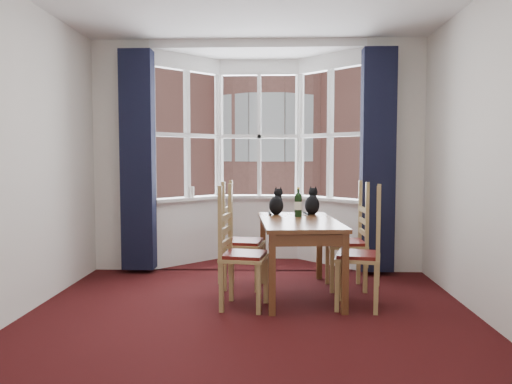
{
  "coord_description": "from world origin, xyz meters",
  "views": [
    {
      "loc": [
        0.21,
        -3.83,
        1.39
      ],
      "look_at": [
        0.03,
        1.05,
        1.05
      ],
      "focal_mm": 35.0,
      "sensor_mm": 36.0,
      "label": 1
    }
  ],
  "objects_px": {
    "cat_right": "(312,203)",
    "candle_tall": "(192,192)",
    "chair_right_near": "(368,258)",
    "chair_left_near": "(235,257)",
    "cat_left": "(276,204)",
    "wine_bottle": "(298,204)",
    "chair_right_far": "(355,244)",
    "chair_left_far": "(236,243)",
    "dining_table": "(299,229)"
  },
  "relations": [
    {
      "from": "cat_right",
      "to": "candle_tall",
      "type": "xyz_separation_m",
      "value": [
        -1.49,
        0.94,
        0.06
      ]
    },
    {
      "from": "chair_right_near",
      "to": "chair_left_near",
      "type": "bearing_deg",
      "value": -179.74
    },
    {
      "from": "cat_left",
      "to": "wine_bottle",
      "type": "height_order",
      "value": "wine_bottle"
    },
    {
      "from": "chair_right_far",
      "to": "chair_right_near",
      "type": "bearing_deg",
      "value": -89.13
    },
    {
      "from": "wine_bottle",
      "to": "chair_right_near",
      "type": "bearing_deg",
      "value": -48.92
    },
    {
      "from": "chair_left_far",
      "to": "wine_bottle",
      "type": "bearing_deg",
      "value": -1.22
    },
    {
      "from": "chair_left_far",
      "to": "cat_left",
      "type": "relative_size",
      "value": 2.97
    },
    {
      "from": "wine_bottle",
      "to": "cat_right",
      "type": "bearing_deg",
      "value": 55.36
    },
    {
      "from": "dining_table",
      "to": "chair_left_far",
      "type": "bearing_deg",
      "value": 156.86
    },
    {
      "from": "chair_right_far",
      "to": "dining_table",
      "type": "bearing_deg",
      "value": -155.79
    },
    {
      "from": "chair_left_far",
      "to": "wine_bottle",
      "type": "xyz_separation_m",
      "value": [
        0.67,
        -0.01,
        0.43
      ]
    },
    {
      "from": "dining_table",
      "to": "chair_right_near",
      "type": "height_order",
      "value": "chair_right_near"
    },
    {
      "from": "chair_right_near",
      "to": "cat_right",
      "type": "distance_m",
      "value": 1.12
    },
    {
      "from": "cat_left",
      "to": "wine_bottle",
      "type": "relative_size",
      "value": 0.99
    },
    {
      "from": "chair_left_far",
      "to": "chair_right_near",
      "type": "height_order",
      "value": "same"
    },
    {
      "from": "chair_left_near",
      "to": "chair_left_far",
      "type": "xyz_separation_m",
      "value": [
        -0.05,
        0.72,
        0.0
      ]
    },
    {
      "from": "chair_left_far",
      "to": "cat_left",
      "type": "bearing_deg",
      "value": 24.13
    },
    {
      "from": "cat_left",
      "to": "wine_bottle",
      "type": "xyz_separation_m",
      "value": [
        0.23,
        -0.21,
        0.02
      ]
    },
    {
      "from": "cat_right",
      "to": "chair_left_near",
      "type": "bearing_deg",
      "value": -129.72
    },
    {
      "from": "cat_right",
      "to": "candle_tall",
      "type": "bearing_deg",
      "value": 147.73
    },
    {
      "from": "chair_left_near",
      "to": "cat_right",
      "type": "bearing_deg",
      "value": 50.28
    },
    {
      "from": "cat_left",
      "to": "chair_right_near",
      "type": "bearing_deg",
      "value": -47.33
    },
    {
      "from": "dining_table",
      "to": "wine_bottle",
      "type": "distance_m",
      "value": 0.36
    },
    {
      "from": "chair_left_near",
      "to": "candle_tall",
      "type": "distance_m",
      "value": 2.07
    },
    {
      "from": "chair_right_near",
      "to": "chair_right_far",
      "type": "height_order",
      "value": "same"
    },
    {
      "from": "dining_table",
      "to": "candle_tall",
      "type": "bearing_deg",
      "value": 132.35
    },
    {
      "from": "chair_right_near",
      "to": "wine_bottle",
      "type": "distance_m",
      "value": 1.02
    },
    {
      "from": "dining_table",
      "to": "wine_bottle",
      "type": "height_order",
      "value": "wine_bottle"
    },
    {
      "from": "chair_right_far",
      "to": "cat_left",
      "type": "xyz_separation_m",
      "value": [
        -0.83,
        0.21,
        0.41
      ]
    },
    {
      "from": "candle_tall",
      "to": "chair_right_far",
      "type": "bearing_deg",
      "value": -31.51
    },
    {
      "from": "candle_tall",
      "to": "chair_left_far",
      "type": "bearing_deg",
      "value": -60.52
    },
    {
      "from": "chair_right_near",
      "to": "chair_right_far",
      "type": "distance_m",
      "value": 0.7
    },
    {
      "from": "cat_right",
      "to": "wine_bottle",
      "type": "height_order",
      "value": "wine_bottle"
    },
    {
      "from": "chair_right_near",
      "to": "wine_bottle",
      "type": "xyz_separation_m",
      "value": [
        -0.61,
        0.7,
        0.43
      ]
    },
    {
      "from": "dining_table",
      "to": "chair_left_near",
      "type": "height_order",
      "value": "chair_left_near"
    },
    {
      "from": "chair_right_near",
      "to": "cat_right",
      "type": "bearing_deg",
      "value": 115.3
    },
    {
      "from": "cat_right",
      "to": "wine_bottle",
      "type": "distance_m",
      "value": 0.29
    },
    {
      "from": "chair_left_far",
      "to": "cat_left",
      "type": "distance_m",
      "value": 0.63
    },
    {
      "from": "cat_left",
      "to": "dining_table",
      "type": "bearing_deg",
      "value": -64.9
    },
    {
      "from": "chair_left_far",
      "to": "cat_right",
      "type": "xyz_separation_m",
      "value": [
        0.83,
        0.23,
        0.41
      ]
    },
    {
      "from": "cat_right",
      "to": "cat_left",
      "type": "bearing_deg",
      "value": -175.76
    },
    {
      "from": "dining_table",
      "to": "cat_left",
      "type": "bearing_deg",
      "value": 115.1
    },
    {
      "from": "chair_left_near",
      "to": "chair_right_far",
      "type": "distance_m",
      "value": 1.41
    },
    {
      "from": "chair_right_far",
      "to": "candle_tall",
      "type": "relative_size",
      "value": 6.68
    },
    {
      "from": "cat_left",
      "to": "chair_right_far",
      "type": "bearing_deg",
      "value": -14.14
    },
    {
      "from": "chair_left_near",
      "to": "candle_tall",
      "type": "xyz_separation_m",
      "value": [
        -0.71,
        1.89,
        0.47
      ]
    },
    {
      "from": "dining_table",
      "to": "chair_right_near",
      "type": "bearing_deg",
      "value": -35.0
    },
    {
      "from": "chair_left_far",
      "to": "chair_right_near",
      "type": "bearing_deg",
      "value": -29.19
    },
    {
      "from": "chair_left_far",
      "to": "chair_left_near",
      "type": "bearing_deg",
      "value": -86.14
    },
    {
      "from": "chair_right_near",
      "to": "candle_tall",
      "type": "height_order",
      "value": "candle_tall"
    }
  ]
}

